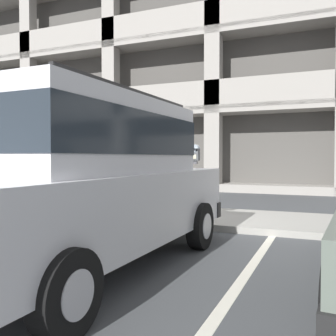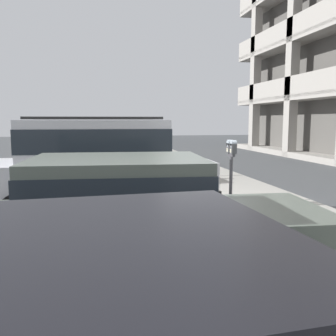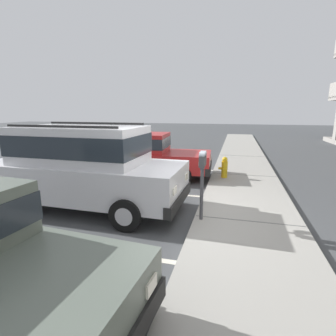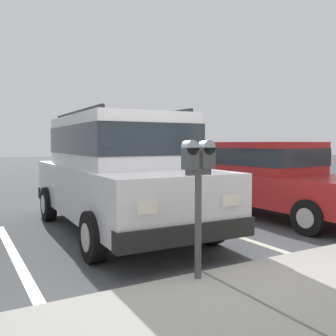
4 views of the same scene
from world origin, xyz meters
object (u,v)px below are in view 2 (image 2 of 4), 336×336
Objects in this scene: silver_suv at (97,163)px; parking_meter_near at (231,157)px; dark_hatchback at (135,218)px; red_sedan at (108,159)px; fire_hydrant at (198,168)px.

silver_suv reaches higher than parking_meter_near.
dark_hatchback is (3.58, 0.39, -0.27)m from silver_suv.
red_sedan is (-3.30, 0.35, -0.27)m from silver_suv.
silver_suv is at bearing -9.68° from red_sedan.
red_sedan is 6.88m from dark_hatchback.
red_sedan is at bearing -145.02° from parking_meter_near.
red_sedan is at bearing -88.73° from fire_hydrant.
parking_meter_near is at bearing -4.67° from fire_hydrant.
red_sedan reaches higher than fire_hydrant.
silver_suv is 1.05× the size of dark_hatchback.
dark_hatchback is 3.22× the size of parking_meter_near.
dark_hatchback reaches higher than fire_hydrant.
silver_suv reaches higher than red_sedan.
red_sedan is at bearing 175.01° from silver_suv.
dark_hatchback is 6.57× the size of fire_hydrant.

